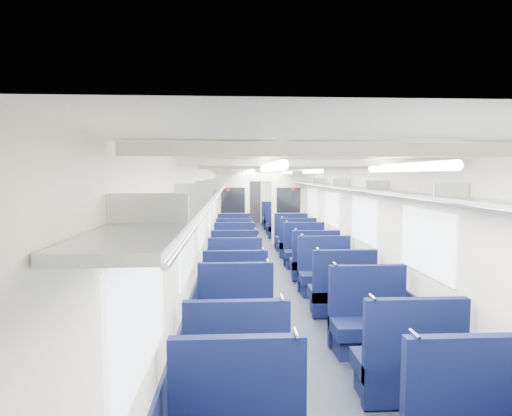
{
  "coord_description": "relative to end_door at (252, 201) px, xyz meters",
  "views": [
    {
      "loc": [
        -0.85,
        -9.8,
        2.2
      ],
      "look_at": [
        -0.22,
        1.75,
        1.26
      ],
      "focal_mm": 28.77,
      "sensor_mm": 36.0,
      "label": 1
    }
  ],
  "objects": [
    {
      "name": "floor",
      "position": [
        0.0,
        -8.94,
        -1.0
      ],
      "size": [
        2.8,
        18.0,
        0.01
      ],
      "primitive_type": "cube",
      "color": "black",
      "rests_on": "ground"
    },
    {
      "name": "ceiling",
      "position": [
        0.0,
        -8.94,
        1.35
      ],
      "size": [
        2.8,
        18.0,
        0.01
      ],
      "primitive_type": "cube",
      "color": "silver",
      "rests_on": "wall_left"
    },
    {
      "name": "wall_left",
      "position": [
        -1.4,
        -8.94,
        0.18
      ],
      "size": [
        0.02,
        18.0,
        2.35
      ],
      "primitive_type": "cube",
      "color": "beige",
      "rests_on": "floor"
    },
    {
      "name": "dado_left",
      "position": [
        -1.39,
        -8.94,
        -0.65
      ],
      "size": [
        0.03,
        17.9,
        0.7
      ],
      "primitive_type": "cube",
      "color": "#0F1433",
      "rests_on": "floor"
    },
    {
      "name": "wall_right",
      "position": [
        1.4,
        -8.94,
        0.18
      ],
      "size": [
        0.02,
        18.0,
        2.35
      ],
      "primitive_type": "cube",
      "color": "beige",
      "rests_on": "floor"
    },
    {
      "name": "dado_right",
      "position": [
        1.39,
        -8.94,
        -0.65
      ],
      "size": [
        0.03,
        17.9,
        0.7
      ],
      "primitive_type": "cube",
      "color": "#0F1433",
      "rests_on": "floor"
    },
    {
      "name": "wall_far",
      "position": [
        0.0,
        0.06,
        0.18
      ],
      "size": [
        2.8,
        0.02,
        2.35
      ],
      "primitive_type": "cube",
      "color": "beige",
      "rests_on": "floor"
    },
    {
      "name": "luggage_rack_left",
      "position": [
        -1.21,
        -8.94,
        0.97
      ],
      "size": [
        0.36,
        17.4,
        0.18
      ],
      "color": "#B2B5BA",
      "rests_on": "wall_left"
    },
    {
      "name": "luggage_rack_right",
      "position": [
        1.21,
        -8.94,
        0.97
      ],
      "size": [
        0.36,
        17.4,
        0.18
      ],
      "color": "#B2B5BA",
      "rests_on": "wall_right"
    },
    {
      "name": "windows",
      "position": [
        0.0,
        -9.4,
        0.42
      ],
      "size": [
        2.78,
        15.6,
        0.75
      ],
      "color": "white",
      "rests_on": "wall_left"
    },
    {
      "name": "ceiling_fittings",
      "position": [
        0.0,
        -9.2,
        1.29
      ],
      "size": [
        2.7,
        16.06,
        0.11
      ],
      "color": "beige",
      "rests_on": "ceiling"
    },
    {
      "name": "end_door",
      "position": [
        0.0,
        0.0,
        0.0
      ],
      "size": [
        0.75,
        0.06,
        2.0
      ],
      "primitive_type": "cube",
      "color": "black",
      "rests_on": "floor"
    },
    {
      "name": "bulkhead",
      "position": [
        -0.0,
        -5.88,
        0.23
      ],
      "size": [
        2.8,
        0.1,
        2.35
      ],
      "color": "beige",
      "rests_on": "floor"
    },
    {
      "name": "seat_4",
      "position": [
        -0.83,
        -14.97,
        -0.66
      ],
      "size": [
        0.98,
        0.54,
        1.1
      ],
      "color": "#0C143E",
      "rests_on": "floor"
    },
    {
      "name": "seat_5",
      "position": [
        0.83,
        -15.0,
        -0.66
      ],
      "size": [
        0.98,
        0.54,
        1.1
      ],
      "color": "#0C143E",
      "rests_on": "floor"
    },
    {
      "name": "seat_6",
      "position": [
        -0.83,
        -13.65,
        -0.66
      ],
      "size": [
        0.98,
        0.54,
        1.1
      ],
      "color": "#0C143E",
      "rests_on": "floor"
    },
    {
      "name": "seat_7",
      "position": [
        0.83,
        -13.88,
        -0.66
      ],
      "size": [
        0.98,
        0.54,
        1.1
      ],
      "color": "#0C143E",
      "rests_on": "floor"
    },
    {
      "name": "seat_8",
      "position": [
        -0.83,
        -12.52,
        -0.66
      ],
      "size": [
        0.98,
        0.54,
        1.1
      ],
      "color": "#0C143E",
      "rests_on": "floor"
    },
    {
      "name": "seat_9",
      "position": [
        0.83,
        -12.56,
        -0.66
      ],
      "size": [
        0.98,
        0.54,
        1.1
      ],
      "color": "#0C143E",
      "rests_on": "floor"
    },
    {
      "name": "seat_10",
      "position": [
        -0.83,
        -11.54,
        -0.66
      ],
      "size": [
        0.98,
        0.54,
        1.1
      ],
      "color": "#0C143E",
      "rests_on": "floor"
    },
    {
      "name": "seat_11",
      "position": [
        0.83,
        -11.4,
        -0.66
      ],
      "size": [
        0.98,
        0.54,
        1.1
      ],
      "color": "#0C143E",
      "rests_on": "floor"
    },
    {
      "name": "seat_12",
      "position": [
        -0.83,
        -10.25,
        -0.66
      ],
      "size": [
        0.98,
        0.54,
        1.1
      ],
      "color": "#0C143E",
      "rests_on": "floor"
    },
    {
      "name": "seat_13",
      "position": [
        0.83,
        -10.38,
        -0.66
      ],
      "size": [
        0.98,
        0.54,
        1.1
      ],
      "color": "#0C143E",
      "rests_on": "floor"
    },
    {
      "name": "seat_14",
      "position": [
        -0.83,
        -9.14,
        -0.66
      ],
      "size": [
        0.98,
        0.54,
        1.1
      ],
      "color": "#0C143E",
      "rests_on": "floor"
    },
    {
      "name": "seat_15",
      "position": [
        0.83,
        -9.19,
        -0.66
      ],
      "size": [
        0.98,
        0.54,
        1.1
      ],
      "color": "#0C143E",
      "rests_on": "floor"
    },
    {
      "name": "seat_16",
      "position": [
        -0.83,
        -7.95,
        -0.66
      ],
      "size": [
        0.98,
        0.54,
        1.1
      ],
      "color": "#0C143E",
      "rests_on": "floor"
    },
    {
      "name": "seat_17",
      "position": [
        0.83,
        -8.0,
        -0.66
      ],
      "size": [
        0.98,
        0.54,
        1.1
      ],
      "color": "#0C143E",
      "rests_on": "floor"
    },
    {
      "name": "seat_18",
      "position": [
        -0.83,
        -6.92,
        -0.66
      ],
      "size": [
        0.98,
        0.54,
        1.1
      ],
      "color": "#0C143E",
      "rests_on": "floor"
    },
    {
      "name": "seat_19",
      "position": [
        0.83,
        -6.97,
        -0.66
      ],
      "size": [
        0.98,
        0.54,
        1.1
      ],
      "color": "#0C143E",
      "rests_on": "floor"
    },
    {
      "name": "seat_20",
      "position": [
        -0.83,
        -4.86,
        -0.66
      ],
      "size": [
        0.98,
        0.54,
        1.1
      ],
      "color": "#0C143E",
      "rests_on": "floor"
    },
    {
      "name": "seat_21",
      "position": [
        0.83,
        -4.7,
        -0.66
      ],
      "size": [
        0.98,
        0.54,
        1.1
      ],
      "color": "#0C143E",
      "rests_on": "floor"
    },
    {
      "name": "seat_22",
      "position": [
        -0.83,
        -3.67,
        -0.66
      ],
      "size": [
        0.98,
        0.54,
        1.1
      ],
      "color": "#0C143E",
      "rests_on": "floor"
    },
    {
      "name": "seat_23",
      "position": [
        0.83,
        -3.74,
        -0.66
      ],
      "size": [
        0.98,
        0.54,
        1.1
      ],
      "color": "#0C143E",
      "rests_on": "floor"
    },
    {
      "name": "seat_24",
      "position": [
        -0.83,
        -2.46,
        -0.66
      ],
      "size": [
        0.98,
        0.54,
        1.1
      ],
      "color": "#0C143E",
      "rests_on": "floor"
    },
    {
      "name": "seat_25",
      "position": [
        0.83,
        -2.4,
        -0.66
      ],
      "size": [
        0.98,
        0.54,
        1.1
      ],
      "color": "#0C143E",
      "rests_on": "floor"
    },
    {
      "name": "seat_26",
      "position": [
        -0.83,
        -1.37,
        -0.66
      ],
      "size": [
        0.98,
        0.54,
        1.1
      ],
      "color": "#0C143E",
      "rests_on": "floor"
    },
    {
      "name": "seat_27",
      "position": [
        0.83,
        -1.47,
        -0.66
      ],
      "size": [
        0.98,
        0.54,
        1.1
      ],
      "color": "#0C143E",
      "rests_on": "floor"
    }
  ]
}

